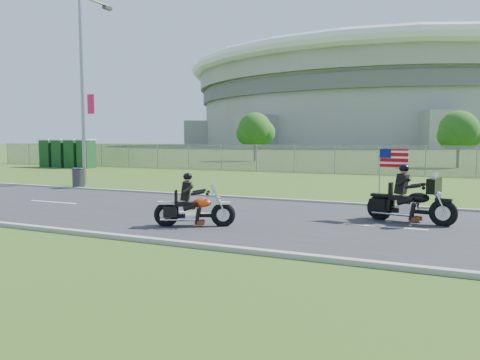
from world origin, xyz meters
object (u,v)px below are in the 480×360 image
at_px(porta_toilet_c, 61,154).
at_px(motorcycle_follow, 410,204).
at_px(porta_toilet_a, 86,154).
at_px(porta_toilet_b, 73,154).
at_px(trash_can, 78,179).
at_px(porta_toilet_d, 49,154).
at_px(motorcycle_lead, 193,210).
at_px(streetlight, 85,77).

bearing_deg(porta_toilet_c, motorcycle_follow, -28.59).
bearing_deg(porta_toilet_a, porta_toilet_b, 180.00).
distance_m(porta_toilet_c, trash_can, 18.90).
relative_size(porta_toilet_d, motorcycle_follow, 0.92).
height_order(porta_toilet_d, motorcycle_lead, porta_toilet_d).
bearing_deg(motorcycle_lead, porta_toilet_d, 118.59).
height_order(streetlight, porta_toilet_c, streetlight).
bearing_deg(motorcycle_follow, porta_toilet_a, 160.19).
xyz_separation_m(streetlight, porta_toilet_a, (-10.02, 10.78, -4.49)).
relative_size(porta_toilet_b, porta_toilet_c, 1.00).
bearing_deg(porta_toilet_d, porta_toilet_b, 0.00).
bearing_deg(porta_toilet_d, streetlight, -37.17).
xyz_separation_m(porta_toilet_d, motorcycle_lead, (25.44, -19.02, -0.67)).
distance_m(streetlight, porta_toilet_c, 17.34).
distance_m(porta_toilet_b, porta_toilet_c, 1.40).
bearing_deg(porta_toilet_c, porta_toilet_d, 180.00).
xyz_separation_m(porta_toilet_b, porta_toilet_c, (-1.40, 0.00, 0.00)).
relative_size(porta_toilet_c, porta_toilet_d, 1.00).
relative_size(streetlight, trash_can, 10.14).
xyz_separation_m(motorcycle_follow, trash_can, (-15.38, 3.30, -0.09)).
height_order(streetlight, porta_toilet_b, streetlight).
bearing_deg(streetlight, porta_toilet_b, 136.65).
bearing_deg(porta_toilet_a, porta_toilet_d, 180.00).
distance_m(streetlight, trash_can, 5.61).
height_order(streetlight, porta_toilet_d, streetlight).
xyz_separation_m(porta_toilet_a, motorcycle_follow, (26.56, -16.00, -0.57)).
relative_size(porta_toilet_a, trash_can, 2.33).
height_order(porta_toilet_d, motorcycle_follow, porta_toilet_d).
bearing_deg(porta_toilet_c, motorcycle_lead, -38.35).
relative_size(streetlight, motorcycle_follow, 3.98).
bearing_deg(streetlight, porta_toilet_d, 142.83).
distance_m(porta_toilet_c, motorcycle_follow, 33.44).
height_order(porta_toilet_a, porta_toilet_d, same).
relative_size(porta_toilet_b, trash_can, 2.33).
xyz_separation_m(porta_toilet_c, motorcycle_follow, (29.36, -16.00, -0.57)).
bearing_deg(porta_toilet_b, streetlight, -43.35).
bearing_deg(motorcycle_follow, trash_can, 179.15).
xyz_separation_m(streetlight, trash_can, (1.16, -1.92, -5.15)).
bearing_deg(porta_toilet_a, motorcycle_follow, -31.06).
xyz_separation_m(porta_toilet_b, trash_can, (12.58, -12.70, -0.66)).
relative_size(porta_toilet_a, motorcycle_follow, 0.92).
height_order(porta_toilet_b, motorcycle_follow, porta_toilet_b).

